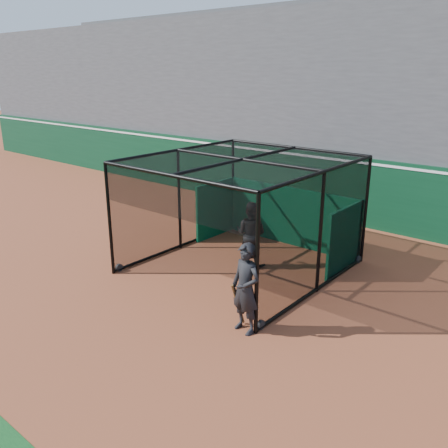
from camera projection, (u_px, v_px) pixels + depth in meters
The scene contains 6 objects.
ground at pixel (153, 286), 12.62m from camera, with size 120.00×120.00×0.00m, color brown.
outfield_wall at pixel (315, 183), 18.42m from camera, with size 50.00×0.50×2.50m.
grandstand at pixel (364, 95), 20.18m from camera, with size 50.00×7.85×8.95m.
batting_cage at pixel (242, 215), 13.35m from camera, with size 5.06×5.45×3.16m.
batter at pixel (251, 234), 13.69m from camera, with size 0.93×0.73×1.92m, color black.
on_deck_player at pixel (246, 289), 10.13m from camera, with size 0.80×0.58×2.04m.
Camera 1 is at (8.83, -7.59, 5.47)m, focal length 38.00 mm.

